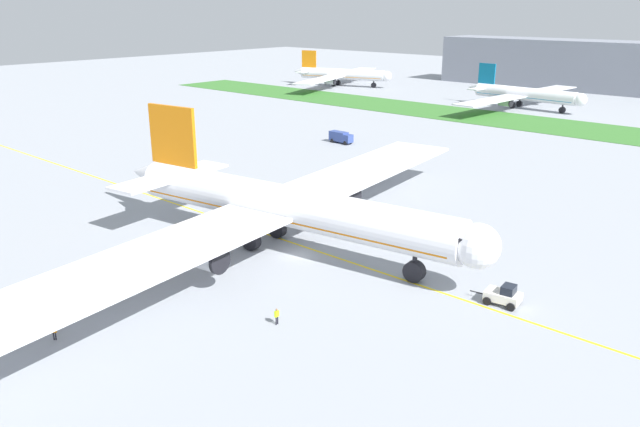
{
  "coord_description": "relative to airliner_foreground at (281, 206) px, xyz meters",
  "views": [
    {
      "loc": [
        51.84,
        -53.63,
        30.35
      ],
      "look_at": [
        -1.67,
        6.22,
        3.7
      ],
      "focal_mm": 35.31,
      "sensor_mm": 36.0,
      "label": 1
    }
  ],
  "objects": [
    {
      "name": "ground_plane",
      "position": [
        3.28,
        -0.56,
        -5.79
      ],
      "size": [
        600.0,
        600.0,
        0.0
      ],
      "primitive_type": "plane",
      "color": "#9399A0",
      "rests_on": "ground"
    },
    {
      "name": "apron_taxi_line",
      "position": [
        3.28,
        2.16,
        -5.78
      ],
      "size": [
        280.0,
        0.36,
        0.01
      ],
      "primitive_type": "cube",
      "color": "yellow",
      "rests_on": "ground"
    },
    {
      "name": "grass_median_strip",
      "position": [
        3.28,
        109.81,
        -5.74
      ],
      "size": [
        320.0,
        24.0,
        0.1
      ],
      "primitive_type": "cube",
      "color": "#38722D",
      "rests_on": "ground"
    },
    {
      "name": "airliner_foreground",
      "position": [
        0.0,
        0.0,
        0.0
      ],
      "size": [
        56.82,
        91.88,
        17.04
      ],
      "color": "white",
      "rests_on": "ground"
    },
    {
      "name": "pushback_tug",
      "position": [
        29.26,
        4.07,
        -4.75
      ],
      "size": [
        5.55,
        3.03,
        2.28
      ],
      "color": "white",
      "rests_on": "ground"
    },
    {
      "name": "ground_crew_wingwalker_port",
      "position": [
        -8.49,
        -2.11,
        -4.74
      ],
      "size": [
        0.48,
        0.51,
        1.72
      ],
      "color": "black",
      "rests_on": "ground"
    },
    {
      "name": "ground_crew_marshaller_front",
      "position": [
        14.46,
        -15.18,
        -4.73
      ],
      "size": [
        0.26,
        0.61,
        1.75
      ],
      "color": "black",
      "rests_on": "ground"
    },
    {
      "name": "ground_crew_wingwalker_starboard",
      "position": [
        0.85,
        -31.45,
        -4.81
      ],
      "size": [
        0.47,
        0.46,
        1.6
      ],
      "color": "black",
      "rests_on": "ground"
    },
    {
      "name": "service_truck_baggage_loader",
      "position": [
        -36.74,
        55.8,
        -4.34
      ],
      "size": [
        6.06,
        2.49,
        2.6
      ],
      "color": "#33478C",
      "rests_on": "ground"
    },
    {
      "name": "parked_airliner_far_left",
      "position": [
        -106.46,
        138.79,
        -1.28
      ],
      "size": [
        40.46,
        65.53,
        13.27
      ],
      "color": "white",
      "rests_on": "ground"
    },
    {
      "name": "parked_airliner_far_centre",
      "position": [
        -28.3,
        132.77,
        -1.44
      ],
      "size": [
        39.67,
        63.16,
        12.82
      ],
      "color": "white",
      "rests_on": "ground"
    },
    {
      "name": "terminal_building",
      "position": [
        -31.54,
        191.21,
        3.21
      ],
      "size": [
        110.09,
        20.0,
        18.0
      ],
      "primitive_type": "cube",
      "color": "gray",
      "rests_on": "ground"
    }
  ]
}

